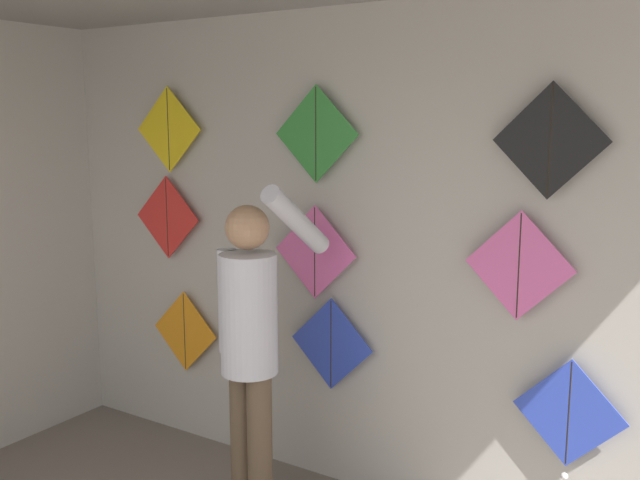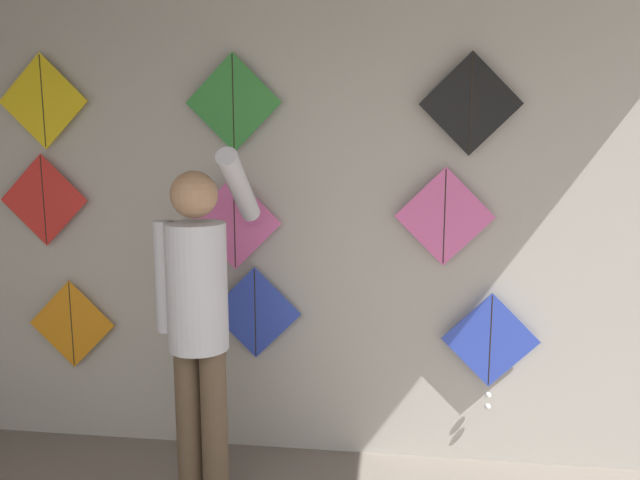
{
  "view_description": "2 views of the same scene",
  "coord_description": "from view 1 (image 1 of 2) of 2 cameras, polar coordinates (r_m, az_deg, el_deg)",
  "views": [
    {
      "loc": [
        2.08,
        -0.24,
        2.2
      ],
      "look_at": [
        0.05,
        2.94,
        1.54
      ],
      "focal_mm": 40.0,
      "sensor_mm": 36.0,
      "label": 1
    },
    {
      "loc": [
        0.81,
        -0.31,
        1.93
      ],
      "look_at": [
        0.4,
        2.94,
        1.37
      ],
      "focal_mm": 35.0,
      "sensor_mm": 36.0,
      "label": 2
    }
  ],
  "objects": [
    {
      "name": "kite_7",
      "position": [
        4.07,
        -0.31,
        8.47
      ],
      "size": [
        0.55,
        0.01,
        0.55
      ],
      "color": "#338C38"
    },
    {
      "name": "back_panel",
      "position": [
        4.16,
        1.82,
        -1.21
      ],
      "size": [
        5.06,
        0.06,
        2.8
      ],
      "primitive_type": "cube",
      "color": "#BCB7AD",
      "rests_on": "ground"
    },
    {
      "name": "kite_0",
      "position": [
        4.94,
        -10.76,
        -7.2
      ],
      "size": [
        0.55,
        0.01,
        0.55
      ],
      "color": "orange"
    },
    {
      "name": "kite_2",
      "position": [
        3.79,
        19.27,
        -13.3
      ],
      "size": [
        0.55,
        0.04,
        0.69
      ],
      "color": "blue"
    },
    {
      "name": "shopkeeper",
      "position": [
        3.82,
        -5.56,
        -7.65
      ],
      "size": [
        0.46,
        0.6,
        1.87
      ],
      "rotation": [
        0.0,
        0.0,
        -0.24
      ],
      "color": "brown",
      "rests_on": "ground"
    },
    {
      "name": "kite_3",
      "position": [
        4.86,
        -12.12,
        1.78
      ],
      "size": [
        0.55,
        0.01,
        0.55
      ],
      "color": "red"
    },
    {
      "name": "kite_6",
      "position": [
        4.78,
        -12.02,
        8.63
      ],
      "size": [
        0.55,
        0.01,
        0.55
      ],
      "color": "yellow"
    },
    {
      "name": "kite_8",
      "position": [
        3.54,
        17.94,
        7.56
      ],
      "size": [
        0.55,
        0.01,
        0.55
      ],
      "color": "black"
    },
    {
      "name": "kite_5",
      "position": [
        3.64,
        15.64,
        -2.01
      ],
      "size": [
        0.55,
        0.01,
        0.55
      ],
      "color": "pink"
    },
    {
      "name": "kite_4",
      "position": [
        4.15,
        -0.4,
        -0.99
      ],
      "size": [
        0.55,
        0.01,
        0.55
      ],
      "color": "pink"
    },
    {
      "name": "kite_1",
      "position": [
        4.22,
        0.9,
        -8.32
      ],
      "size": [
        0.55,
        0.01,
        0.55
      ],
      "color": "blue"
    }
  ]
}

